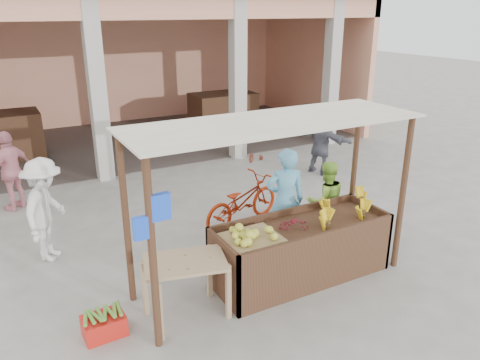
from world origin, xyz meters
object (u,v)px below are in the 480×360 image
vendor_blue (285,197)px  side_table (186,271)px  vendor_green (326,199)px  motorcycle (242,200)px  fruit_stall (301,252)px  red_crate (104,326)px

vendor_blue → side_table: bearing=42.9°
vendor_green → motorcycle: bearing=-37.3°
fruit_stall → vendor_green: 1.37m
red_crate → vendor_green: size_ratio=0.34×
red_crate → vendor_green: 4.04m
side_table → vendor_blue: bearing=37.5°
red_crate → vendor_blue: bearing=11.3°
fruit_stall → vendor_blue: bearing=73.5°
vendor_blue → motorcycle: 1.26m
vendor_blue → vendor_green: size_ratio=1.26×
fruit_stall → side_table: (-1.84, -0.10, 0.27)m
side_table → red_crate: size_ratio=2.30×
vendor_blue → fruit_stall: bearing=93.0°
side_table → vendor_blue: size_ratio=0.61×
side_table → motorcycle: size_ratio=0.63×
fruit_stall → motorcycle: bearing=87.2°
side_table → vendor_green: bearing=31.4°
vendor_blue → motorcycle: size_ratio=1.02×
fruit_stall → vendor_green: size_ratio=1.77×
fruit_stall → vendor_blue: vendor_blue is taller
motorcycle → vendor_blue: bearing=170.5°
fruit_stall → side_table: 1.86m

